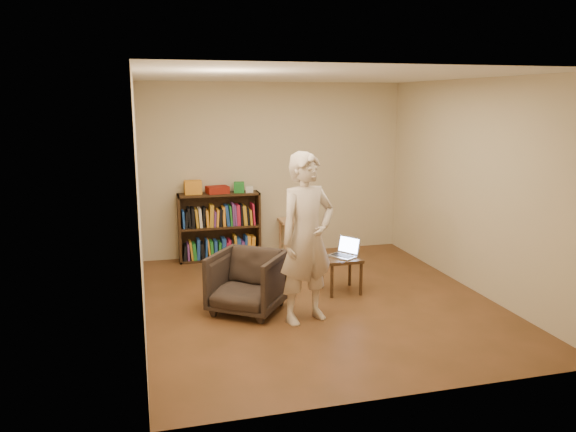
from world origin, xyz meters
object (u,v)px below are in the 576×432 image
object	(u,v)px
bookshelf	(219,230)
armchair	(247,282)
side_table	(341,263)
person	(307,238)
stool	(292,226)
laptop	(345,252)

from	to	relation	value
bookshelf	armchair	world-z (taller)	bookshelf
side_table	person	xyz separation A→B (m)	(-0.68, -0.77, 0.55)
stool	person	distance (m)	2.63
armchair	laptop	distance (m)	1.38
stool	person	bearing A→B (deg)	-101.87
laptop	person	size ratio (longest dim) A/B	0.23
bookshelf	side_table	size ratio (longest dim) A/B	2.72
bookshelf	stool	size ratio (longest dim) A/B	2.14
side_table	laptop	size ratio (longest dim) A/B	1.06
armchair	person	world-z (taller)	person
person	armchair	bearing A→B (deg)	124.88
stool	armchair	world-z (taller)	armchair
stool	armchair	distance (m)	2.39
laptop	person	world-z (taller)	person
armchair	side_table	world-z (taller)	armchair
side_table	armchair	bearing A→B (deg)	-164.10
side_table	laptop	xyz separation A→B (m)	(0.06, 0.04, 0.13)
laptop	bookshelf	bearing A→B (deg)	-176.82
stool	bookshelf	bearing A→B (deg)	175.88
stool	armchair	bearing A→B (deg)	-117.53
armchair	bookshelf	bearing A→B (deg)	125.47
armchair	laptop	xyz separation A→B (m)	(1.31, 0.40, 0.15)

